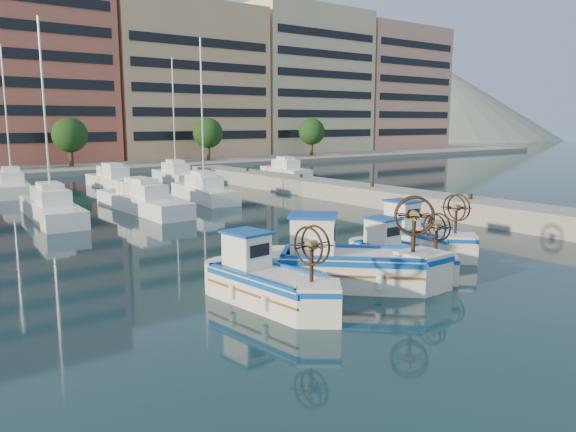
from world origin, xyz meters
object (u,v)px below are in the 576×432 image
Objects in this scene: fishing_boat_a at (268,280)px; fishing_boat_d at (419,235)px; fishing_boat_b at (348,262)px; fishing_boat_c at (400,253)px.

fishing_boat_d is (9.51, 1.94, -0.00)m from fishing_boat_a.
fishing_boat_a is 3.29m from fishing_boat_b.
fishing_boat_d is (6.23, 2.05, -0.13)m from fishing_boat_b.
fishing_boat_a is 9.71m from fishing_boat_d.
fishing_boat_b is at bearing -160.82° from fishing_boat_d.
fishing_boat_c is at bearing -151.01° from fishing_boat_d.
fishing_boat_d is at bearing 27.79° from fishing_boat_c.
fishing_boat_b reaches higher than fishing_boat_d.
fishing_boat_a is at bearing 132.14° from fishing_boat_b.
fishing_boat_a is 6.37m from fishing_boat_c.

